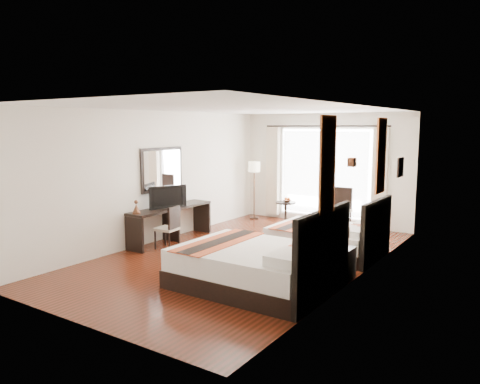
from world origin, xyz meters
The scene contains 29 objects.
floor centered at (0.00, 0.00, -0.01)m, with size 4.50×7.50×0.01m, color black.
ceiling centered at (0.00, 0.00, 2.79)m, with size 4.50×7.50×0.02m, color white.
wall_headboard centered at (2.25, 0.00, 1.40)m, with size 0.01×7.50×2.80m, color silver.
wall_desk centered at (-2.25, 0.00, 1.40)m, with size 0.01×7.50×2.80m, color silver.
wall_window centered at (0.00, 3.75, 1.40)m, with size 4.50×0.01×2.80m, color silver.
wall_entry centered at (0.00, -3.75, 1.40)m, with size 4.50×0.01×2.80m, color silver.
window_glass centered at (0.00, 3.73, 1.30)m, with size 2.40×0.02×2.20m, color white.
sheer_curtain centered at (0.00, 3.67, 1.30)m, with size 2.30×0.02×2.10m, color white.
drape_left centered at (-1.45, 3.63, 1.28)m, with size 0.35×0.14×2.35m, color #B6A58D.
drape_right centered at (1.45, 3.63, 1.28)m, with size 0.35×0.14×2.35m, color #B6A58D.
art_panel_near centered at (2.23, -1.33, 1.95)m, with size 0.03×0.50×1.35m, color maroon.
art_panel_far centered at (2.23, 1.07, 1.95)m, with size 0.03×0.50×1.35m, color maroon.
wall_sconce centered at (2.19, -0.28, 1.92)m, with size 0.10×0.14×0.14m, color #4C2C1B.
mirror_frame centered at (-2.22, 0.14, 1.55)m, with size 0.04×1.25×0.95m, color black.
mirror_glass centered at (-2.19, 0.14, 1.55)m, with size 0.01×1.12×0.82m, color white.
bed_near centered at (1.13, -1.33, 0.34)m, with size 2.35×1.83×1.33m.
bed_far centered at (1.28, 1.07, 0.30)m, with size 2.04×1.59×1.15m.
nightstand centered at (2.01, -0.28, 0.26)m, with size 0.44×0.54×0.52m, color black.
table_lamp centered at (2.05, -0.20, 0.74)m, with size 0.22×0.22×0.35m.
vase centered at (2.03, -0.43, 0.57)m, with size 0.13×0.13×0.13m, color black.
console_desk centered at (-1.99, 0.14, 0.38)m, with size 0.50×2.20×0.76m, color black.
television centered at (-1.97, -0.01, 1.00)m, with size 0.84×0.11×0.48m, color black.
bronze_figurine centered at (-1.99, -0.86, 0.88)m, with size 0.16×0.16×0.24m, color #4C2C1B, non-canonical shape.
desk_chair centered at (-1.61, -0.37, 0.27)m, with size 0.45×0.45×0.88m.
floor_lamp centered at (-1.80, 3.25, 1.30)m, with size 0.31×0.31×1.54m.
side_table centered at (-0.73, 3.04, 0.29)m, with size 0.51×0.51×0.58m, color black.
fruit_bowl centered at (-0.70, 3.04, 0.61)m, with size 0.20×0.20×0.05m, color #49271A.
window_chair centered at (0.64, 3.22, 0.31)m, with size 0.49×0.49×1.02m.
jute_rug centered at (0.09, 2.94, 0.01)m, with size 1.17×0.79×0.01m, color tan.
Camera 1 is at (4.77, -7.29, 2.47)m, focal length 35.00 mm.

